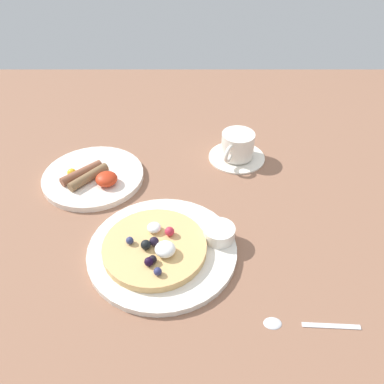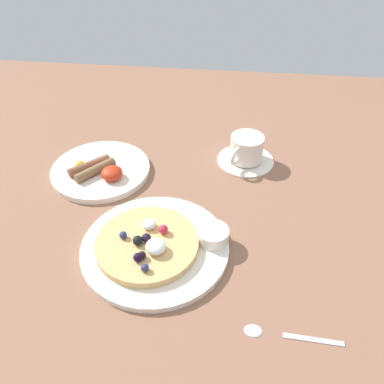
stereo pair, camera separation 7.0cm
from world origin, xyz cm
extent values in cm
cube|color=#885D47|center=(0.00, 0.00, -1.50)|extent=(196.13, 141.50, 3.00)
cylinder|color=white|center=(-5.37, -10.99, 0.61)|extent=(26.97, 26.97, 1.23)
cylinder|color=tan|center=(-6.64, -11.59, 1.98)|extent=(18.57, 18.57, 1.50)
sphere|color=black|center=(-6.65, -11.60, 3.57)|extent=(1.68, 1.68, 1.68)
sphere|color=black|center=(-6.62, -15.53, 3.44)|extent=(1.42, 1.42, 1.42)
sphere|color=black|center=(-7.20, -16.12, 3.51)|extent=(1.57, 1.57, 1.57)
sphere|color=navy|center=(-10.97, -11.23, 3.42)|extent=(1.38, 1.38, 1.38)
sphere|color=#C12B3D|center=(-4.04, -9.17, 3.59)|extent=(1.73, 1.73, 1.73)
sphere|color=navy|center=(-5.59, -18.09, 3.42)|extent=(1.38, 1.38, 1.38)
sphere|color=red|center=(-4.69, -13.12, 3.35)|extent=(1.24, 1.24, 1.24)
sphere|color=black|center=(-8.03, -12.43, 3.62)|extent=(1.78, 1.78, 1.78)
ellipsoid|color=white|center=(-4.59, -13.60, 3.80)|extent=(3.58, 3.58, 2.15)
ellipsoid|color=white|center=(-6.90, -8.09, 3.49)|extent=(2.55, 2.55, 1.53)
cylinder|color=white|center=(4.95, -8.46, 2.48)|extent=(5.88, 5.88, 2.51)
cylinder|color=#61200A|center=(4.95, -8.46, 2.98)|extent=(4.82, 4.82, 0.30)
cylinder|color=white|center=(-21.95, 10.64, 0.68)|extent=(22.21, 22.21, 1.36)
cylinder|color=brown|center=(-22.31, 8.36, 2.36)|extent=(7.77, 8.72, 2.01)
cylinder|color=brown|center=(-24.11, 9.81, 2.36)|extent=(8.40, 8.15, 2.01)
ellipsoid|color=white|center=(-26.37, 10.13, 1.66)|extent=(7.04, 5.98, 0.60)
sphere|color=yellow|center=(-26.37, 10.13, 2.16)|extent=(2.00, 2.00, 2.00)
ellipsoid|color=#B92F15|center=(-18.22, 7.32, 2.64)|extent=(4.66, 4.66, 2.56)
cylinder|color=white|center=(10.67, 18.87, 0.39)|extent=(13.33, 13.33, 0.77)
cylinder|color=white|center=(10.67, 18.87, 3.72)|extent=(7.65, 7.65, 5.90)
torus|color=white|center=(8.32, 14.65, 4.02)|extent=(2.69, 3.98, 4.10)
cylinder|color=brown|center=(10.67, 18.87, 5.61)|extent=(6.51, 6.51, 0.47)
cube|color=silver|center=(21.36, -25.92, 0.15)|extent=(8.95, 1.27, 0.30)
ellipsoid|color=silver|center=(12.45, -25.45, 0.30)|extent=(2.86, 2.20, 0.60)
camera|label=1|loc=(-0.01, -59.63, 55.20)|focal=37.43mm
camera|label=2|loc=(6.96, -59.23, 55.20)|focal=37.43mm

